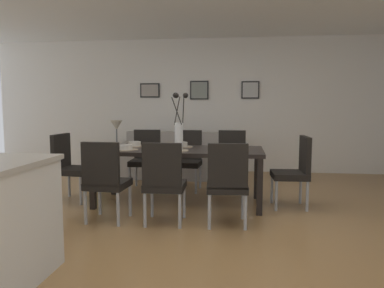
{
  "coord_description": "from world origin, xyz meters",
  "views": [
    {
      "loc": [
        0.49,
        -4.17,
        1.33
      ],
      "look_at": [
        -0.13,
        0.71,
        0.8
      ],
      "focal_mm": 34.9,
      "sensor_mm": 36.0,
      "label": 1
    }
  ],
  "objects_px": {
    "side_table": "(117,162)",
    "dining_table": "(179,154)",
    "dining_chair_far_right": "(187,157)",
    "bowl_far_left": "(176,148)",
    "framed_picture_right": "(250,90)",
    "dining_chair_mid_left": "(227,180)",
    "framed_picture_center": "(199,90)",
    "sofa": "(178,161)",
    "table_lamp": "(117,128)",
    "dining_chair_near_left": "(105,178)",
    "dining_chair_near_right": "(146,156)",
    "dining_chair_head_east": "(296,168)",
    "dining_chair_head_west": "(69,164)",
    "bowl_near_left": "(126,147)",
    "potted_plant": "(97,158)",
    "dining_chair_far_left": "(164,179)",
    "bowl_far_right": "(181,144)",
    "framed_picture_left": "(150,90)",
    "bowl_near_right": "(135,143)",
    "dining_chair_mid_right": "(232,157)",
    "centerpiece_vase": "(179,127)"
  },
  "relations": [
    {
      "from": "dining_chair_head_west",
      "to": "framed_picture_center",
      "type": "bearing_deg",
      "value": 58.9
    },
    {
      "from": "dining_chair_near_left",
      "to": "dining_chair_mid_left",
      "type": "distance_m",
      "value": 1.36
    },
    {
      "from": "dining_chair_near_left",
      "to": "dining_chair_near_right",
      "type": "relative_size",
      "value": 1.0
    },
    {
      "from": "side_table",
      "to": "framed_picture_center",
      "type": "distance_m",
      "value": 2.1
    },
    {
      "from": "bowl_near_left",
      "to": "sofa",
      "type": "distance_m",
      "value": 2.18
    },
    {
      "from": "dining_table",
      "to": "table_lamp",
      "type": "distance_m",
      "value": 2.34
    },
    {
      "from": "framed_picture_center",
      "to": "dining_chair_mid_left",
      "type": "bearing_deg",
      "value": -78.83
    },
    {
      "from": "sofa",
      "to": "table_lamp",
      "type": "relative_size",
      "value": 4.04
    },
    {
      "from": "dining_chair_far_left",
      "to": "bowl_far_left",
      "type": "distance_m",
      "value": 0.74
    },
    {
      "from": "bowl_near_left",
      "to": "bowl_far_left",
      "type": "relative_size",
      "value": 1.0
    },
    {
      "from": "dining_chair_mid_left",
      "to": "framed_picture_left",
      "type": "xyz_separation_m",
      "value": [
        -1.66,
        3.38,
        1.09
      ]
    },
    {
      "from": "dining_chair_head_west",
      "to": "framed_picture_right",
      "type": "relative_size",
      "value": 2.68
    },
    {
      "from": "dining_chair_head_east",
      "to": "side_table",
      "type": "xyz_separation_m",
      "value": [
        -2.97,
        1.8,
        -0.25
      ]
    },
    {
      "from": "dining_chair_mid_left",
      "to": "bowl_near_right",
      "type": "height_order",
      "value": "dining_chair_mid_left"
    },
    {
      "from": "dining_chair_far_left",
      "to": "bowl_far_right",
      "type": "distance_m",
      "value": 1.13
    },
    {
      "from": "framed_picture_center",
      "to": "bowl_far_left",
      "type": "bearing_deg",
      "value": -90.0
    },
    {
      "from": "framed_picture_right",
      "to": "dining_chair_far_left",
      "type": "bearing_deg",
      "value": -106.58
    },
    {
      "from": "dining_chair_mid_right",
      "to": "sofa",
      "type": "relative_size",
      "value": 0.45
    },
    {
      "from": "dining_chair_mid_left",
      "to": "framed_picture_right",
      "type": "relative_size",
      "value": 2.68
    },
    {
      "from": "sofa",
      "to": "framed_picture_right",
      "type": "xyz_separation_m",
      "value": [
        1.33,
        0.63,
        1.32
      ]
    },
    {
      "from": "dining_chair_far_right",
      "to": "framed_picture_right",
      "type": "distance_m",
      "value": 2.23
    },
    {
      "from": "dining_table",
      "to": "bowl_near_right",
      "type": "relative_size",
      "value": 12.94
    },
    {
      "from": "dining_chair_near_right",
      "to": "dining_chair_head_east",
      "type": "bearing_deg",
      "value": -21.26
    },
    {
      "from": "dining_chair_near_left",
      "to": "dining_chair_far_left",
      "type": "distance_m",
      "value": 0.67
    },
    {
      "from": "dining_chair_near_right",
      "to": "table_lamp",
      "type": "height_order",
      "value": "table_lamp"
    },
    {
      "from": "framed_picture_left",
      "to": "dining_chair_far_left",
      "type": "bearing_deg",
      "value": -74.14
    },
    {
      "from": "bowl_far_right",
      "to": "dining_chair_near_right",
      "type": "bearing_deg",
      "value": 135.7
    },
    {
      "from": "dining_chair_head_west",
      "to": "sofa",
      "type": "xyz_separation_m",
      "value": [
        1.2,
        1.91,
        -0.23
      ]
    },
    {
      "from": "centerpiece_vase",
      "to": "potted_plant",
      "type": "bearing_deg",
      "value": 140.01
    },
    {
      "from": "dining_table",
      "to": "framed_picture_right",
      "type": "relative_size",
      "value": 6.42
    },
    {
      "from": "potted_plant",
      "to": "dining_chair_head_east",
      "type": "bearing_deg",
      "value": -23.87
    },
    {
      "from": "dining_chair_mid_left",
      "to": "table_lamp",
      "type": "distance_m",
      "value": 3.44
    },
    {
      "from": "side_table",
      "to": "dining_chair_far_right",
      "type": "bearing_deg",
      "value": -33.63
    },
    {
      "from": "table_lamp",
      "to": "framed_picture_right",
      "type": "distance_m",
      "value": 2.65
    },
    {
      "from": "dining_chair_far_left",
      "to": "centerpiece_vase",
      "type": "bearing_deg",
      "value": 88.46
    },
    {
      "from": "dining_chair_far_right",
      "to": "side_table",
      "type": "xyz_separation_m",
      "value": [
        -1.45,
        0.96,
        -0.25
      ]
    },
    {
      "from": "dining_chair_far_right",
      "to": "bowl_far_left",
      "type": "height_order",
      "value": "dining_chair_far_right"
    },
    {
      "from": "sofa",
      "to": "bowl_near_left",
      "type": "bearing_deg",
      "value": -98.87
    },
    {
      "from": "dining_chair_mid_left",
      "to": "framed_picture_center",
      "type": "distance_m",
      "value": 3.62
    },
    {
      "from": "centerpiece_vase",
      "to": "table_lamp",
      "type": "distance_m",
      "value": 2.33
    },
    {
      "from": "dining_chair_near_left",
      "to": "dining_chair_near_right",
      "type": "bearing_deg",
      "value": 89.3
    },
    {
      "from": "dining_chair_far_left",
      "to": "framed_picture_left",
      "type": "height_order",
      "value": "framed_picture_left"
    },
    {
      "from": "centerpiece_vase",
      "to": "table_lamp",
      "type": "bearing_deg",
      "value": 128.88
    },
    {
      "from": "bowl_near_left",
      "to": "bowl_near_right",
      "type": "height_order",
      "value": "same"
    },
    {
      "from": "dining_chair_near_left",
      "to": "side_table",
      "type": "xyz_separation_m",
      "value": [
        -0.77,
        2.71,
        -0.25
      ]
    },
    {
      "from": "bowl_near_left",
      "to": "framed_picture_left",
      "type": "relative_size",
      "value": 0.43
    },
    {
      "from": "table_lamp",
      "to": "dining_chair_mid_left",
      "type": "bearing_deg",
      "value": -51.51
    },
    {
      "from": "framed_picture_center",
      "to": "potted_plant",
      "type": "xyz_separation_m",
      "value": [
        -1.71,
        -1.08,
        -1.23
      ]
    },
    {
      "from": "dining_table",
      "to": "bowl_near_right",
      "type": "distance_m",
      "value": 0.7
    },
    {
      "from": "side_table",
      "to": "dining_table",
      "type": "bearing_deg",
      "value": -51.16
    }
  ]
}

